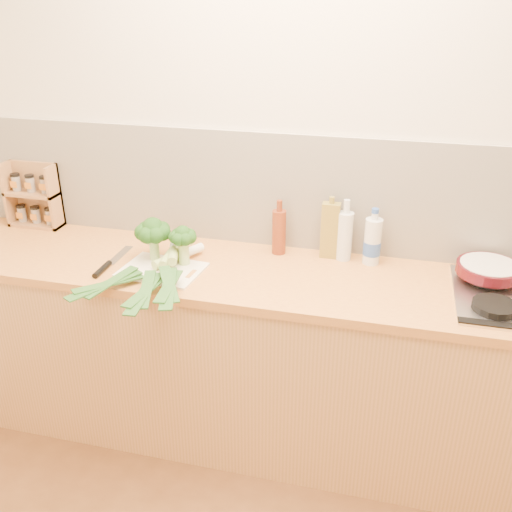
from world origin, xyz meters
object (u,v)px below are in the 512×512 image
(chefs_knife, at_px, (107,266))
(skillet, at_px, (490,269))
(chopping_board, at_px, (162,270))
(spice_rack, at_px, (35,198))

(chefs_knife, relative_size, skillet, 0.89)
(chopping_board, height_order, spice_rack, spice_rack)
(chopping_board, height_order, chefs_knife, chefs_knife)
(skillet, bearing_deg, chopping_board, -156.73)
(chopping_board, xyz_separation_m, chefs_knife, (-0.25, -0.03, 0.00))
(skillet, bearing_deg, chefs_knife, -157.25)
(chopping_board, relative_size, skillet, 0.90)
(spice_rack, bearing_deg, chopping_board, -22.70)
(skillet, xyz_separation_m, spice_rack, (-2.20, 0.11, 0.08))
(chefs_knife, relative_size, spice_rack, 1.04)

